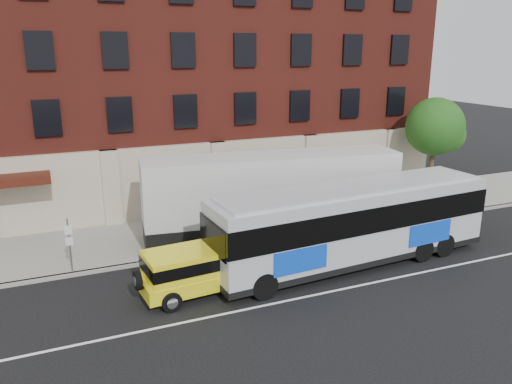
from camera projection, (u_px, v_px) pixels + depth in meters
name	position (u px, v px, depth m)	size (l,w,h in m)	color
ground	(320.00, 301.00, 19.32)	(120.00, 120.00, 0.00)	black
sidewalk	(236.00, 226.00, 27.26)	(60.00, 6.00, 0.15)	gray
kerb	(258.00, 245.00, 24.61)	(60.00, 0.25, 0.15)	gray
lane_line	(314.00, 295.00, 19.76)	(60.00, 0.12, 0.01)	white
building	(190.00, 75.00, 32.20)	(30.00, 12.10, 15.00)	maroon
sign_pole	(69.00, 243.00, 21.16)	(0.30, 0.20, 2.50)	slate
street_tree	(435.00, 129.00, 31.60)	(3.60, 3.60, 6.20)	#332419
city_bus	(353.00, 222.00, 22.15)	(13.23, 3.60, 3.58)	#B1B4BB
yellow_suv	(194.00, 269.00, 19.62)	(4.91, 2.42, 1.85)	yellow
shipping_container	(272.00, 197.00, 25.36)	(12.97, 4.27, 4.25)	black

